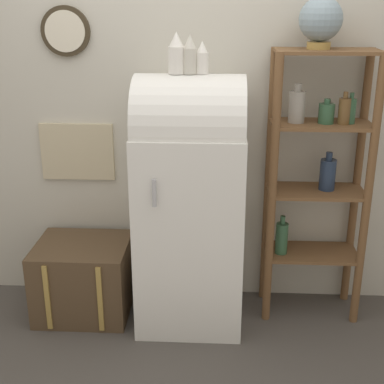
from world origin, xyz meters
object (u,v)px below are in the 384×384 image
at_px(refrigerator, 190,198).
at_px(suitcase_trunk, 84,278).
at_px(vase_left, 176,54).
at_px(vase_center, 190,56).
at_px(vase_right, 202,59).
at_px(globe, 321,20).

relative_size(refrigerator, suitcase_trunk, 2.64).
distance_m(vase_left, vase_center, 0.07).
relative_size(refrigerator, vase_left, 6.87).
relative_size(vase_left, vase_center, 1.06).
bearing_deg(suitcase_trunk, vase_left, -1.28).
xyz_separation_m(suitcase_trunk, vase_right, (0.75, -0.01, 1.38)).
bearing_deg(vase_center, vase_left, 178.05).
bearing_deg(globe, vase_left, -171.13).
distance_m(refrigerator, vase_left, 0.84).
distance_m(globe, vase_left, 0.81).
height_order(globe, vase_center, globe).
relative_size(vase_left, vase_right, 1.28).
relative_size(refrigerator, vase_right, 8.80).
xyz_separation_m(globe, vase_center, (-0.71, -0.13, -0.18)).
xyz_separation_m(suitcase_trunk, vase_left, (0.61, -0.01, 1.41)).
height_order(refrigerator, vase_center, vase_center).
bearing_deg(vase_right, suitcase_trunk, 179.42).
distance_m(refrigerator, vase_center, 0.83).
height_order(vase_left, vase_center, vase_left).
height_order(suitcase_trunk, vase_center, vase_center).
relative_size(globe, vase_center, 1.32).
height_order(vase_left, vase_right, vase_left).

